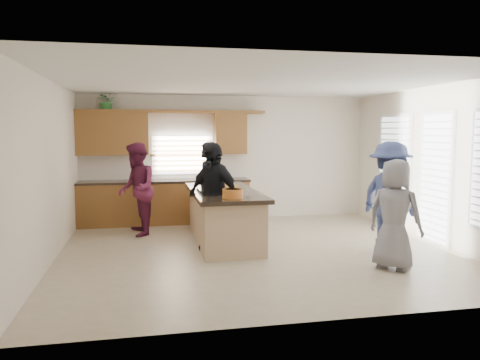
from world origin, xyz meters
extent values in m
plane|color=#C4B091|center=(0.00, 0.00, 0.00)|extent=(6.50, 6.50, 0.00)
cube|color=silver|center=(0.00, 3.00, 1.40)|extent=(6.50, 0.02, 2.80)
cube|color=silver|center=(0.00, -3.00, 1.40)|extent=(6.50, 0.02, 2.80)
cube|color=silver|center=(-3.25, 0.00, 1.40)|extent=(0.02, 6.00, 2.80)
cube|color=silver|center=(3.25, 0.00, 1.40)|extent=(0.02, 6.00, 2.80)
cube|color=white|center=(0.00, 0.00, 2.80)|extent=(6.50, 6.00, 0.02)
cube|color=brown|center=(-1.43, 2.69, 0.45)|extent=(3.65, 0.62, 0.90)
cube|color=black|center=(-1.43, 2.69, 0.93)|extent=(3.70, 0.65, 0.05)
cube|color=brown|center=(-2.50, 2.82, 1.95)|extent=(1.50, 0.36, 0.90)
cube|color=brown|center=(0.05, 2.82, 1.95)|extent=(0.70, 0.36, 0.90)
cube|color=brown|center=(-1.23, 2.82, 2.43)|extent=(4.05, 0.40, 0.06)
cube|color=brown|center=(-1.00, 2.96, 1.48)|extent=(1.35, 0.08, 0.85)
cube|color=white|center=(3.22, 1.30, 1.42)|extent=(0.06, 1.10, 1.75)
cube|color=white|center=(3.22, -0.10, 1.17)|extent=(0.06, 0.85, 2.25)
cube|color=tan|center=(-0.45, 0.71, 0.44)|extent=(1.00, 2.50, 0.88)
cube|color=black|center=(-0.45, 0.71, 0.92)|extent=(1.15, 2.70, 0.07)
cube|color=black|center=(-0.45, 0.71, 0.04)|extent=(0.92, 2.42, 0.08)
cylinder|color=black|center=(-0.48, 0.38, 0.96)|extent=(0.47, 0.47, 0.02)
ellipsoid|color=#BE833B|center=(-0.48, 0.38, 0.98)|extent=(0.43, 0.43, 0.19)
cylinder|color=black|center=(-0.30, 0.92, 0.96)|extent=(0.38, 0.38, 0.02)
ellipsoid|color=#BE833B|center=(-0.30, 0.92, 0.98)|extent=(0.34, 0.34, 0.15)
cylinder|color=black|center=(-0.53, 1.25, 0.96)|extent=(0.31, 0.31, 0.02)
ellipsoid|color=#E3A861|center=(-0.53, 1.25, 0.98)|extent=(0.28, 0.28, 0.13)
cylinder|color=orange|center=(-0.47, -0.28, 1.02)|extent=(0.33, 0.33, 0.15)
cylinder|color=#F3E7C1|center=(-0.47, -0.28, 1.08)|extent=(0.27, 0.27, 0.04)
cylinder|color=white|center=(-0.18, -0.11, 1.00)|extent=(0.08, 0.08, 0.10)
cylinder|color=#BB9AE0|center=(-0.50, 1.68, 0.97)|extent=(0.24, 0.24, 0.05)
cylinder|color=silver|center=(-0.42, 1.96, 1.03)|extent=(0.13, 0.13, 0.17)
imported|color=#2E7430|center=(-2.60, 2.82, 2.64)|extent=(0.52, 0.49, 0.48)
imported|color=black|center=(-0.68, 1.28, 0.90)|extent=(0.53, 0.72, 1.81)
imported|color=maroon|center=(-2.00, 1.61, 0.90)|extent=(0.77, 0.94, 1.80)
imported|color=black|center=(-0.72, 0.19, 0.91)|extent=(1.03, 1.11, 1.82)
imported|color=navy|center=(2.13, -0.50, 0.92)|extent=(0.94, 1.32, 1.84)
imported|color=slate|center=(1.70, -1.41, 0.81)|extent=(0.90, 0.94, 1.62)
camera|label=1|loc=(-1.82, -7.51, 2.01)|focal=35.00mm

